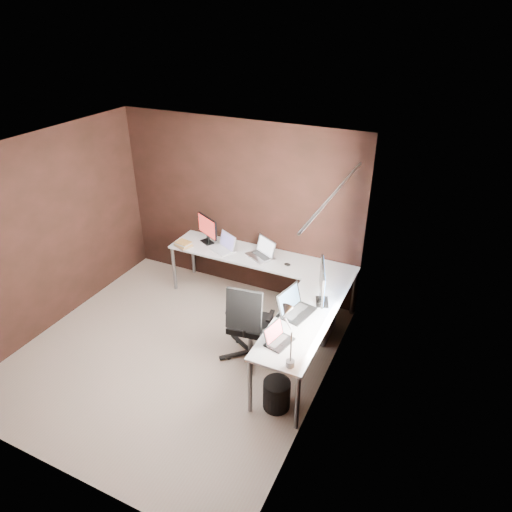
{
  "coord_description": "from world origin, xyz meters",
  "views": [
    {
      "loc": [
        2.76,
        -3.49,
        3.79
      ],
      "look_at": [
        0.67,
        0.95,
        1.06
      ],
      "focal_mm": 32.0,
      "sensor_mm": 36.0,
      "label": 1
    }
  ],
  "objects_px": {
    "laptop_white": "(224,246)",
    "wastebasket": "(277,394)",
    "laptop_black_big": "(294,307)",
    "laptop_silver": "(262,253)",
    "monitor_right": "(322,282)",
    "desk_lamp": "(288,328)",
    "monitor_left": "(207,228)",
    "office_chair": "(249,336)",
    "book_stack": "(183,244)",
    "drawer_pedestal": "(316,313)",
    "laptop_black_small": "(277,338)"
  },
  "relations": [
    {
      "from": "monitor_left",
      "to": "office_chair",
      "type": "xyz_separation_m",
      "value": [
        1.26,
        -1.21,
        -0.65
      ]
    },
    {
      "from": "book_stack",
      "to": "desk_lamp",
      "type": "bearing_deg",
      "value": -35.44
    },
    {
      "from": "drawer_pedestal",
      "to": "monitor_right",
      "type": "xyz_separation_m",
      "value": [
        0.15,
        -0.35,
        0.7
      ]
    },
    {
      "from": "monitor_right",
      "to": "wastebasket",
      "type": "relative_size",
      "value": 1.68
    },
    {
      "from": "laptop_white",
      "to": "book_stack",
      "type": "distance_m",
      "value": 0.6
    },
    {
      "from": "monitor_left",
      "to": "book_stack",
      "type": "bearing_deg",
      "value": -105.04
    },
    {
      "from": "book_stack",
      "to": "desk_lamp",
      "type": "height_order",
      "value": "desk_lamp"
    },
    {
      "from": "monitor_left",
      "to": "office_chair",
      "type": "height_order",
      "value": "monitor_left"
    },
    {
      "from": "monitor_right",
      "to": "desk_lamp",
      "type": "bearing_deg",
      "value": 160.35
    },
    {
      "from": "drawer_pedestal",
      "to": "laptop_white",
      "type": "height_order",
      "value": "laptop_white"
    },
    {
      "from": "laptop_white",
      "to": "laptop_black_big",
      "type": "xyz_separation_m",
      "value": [
        1.43,
        -0.97,
        0.01
      ]
    },
    {
      "from": "office_chair",
      "to": "wastebasket",
      "type": "xyz_separation_m",
      "value": [
        0.61,
        -0.59,
        -0.14
      ]
    },
    {
      "from": "laptop_silver",
      "to": "wastebasket",
      "type": "bearing_deg",
      "value": -31.78
    },
    {
      "from": "laptop_black_small",
      "to": "office_chair",
      "type": "xyz_separation_m",
      "value": [
        -0.53,
        0.43,
        -0.47
      ]
    },
    {
      "from": "laptop_white",
      "to": "wastebasket",
      "type": "xyz_separation_m",
      "value": [
        1.54,
        -1.7,
        -0.61
      ]
    },
    {
      "from": "laptop_silver",
      "to": "laptop_black_big",
      "type": "xyz_separation_m",
      "value": [
        0.86,
        -1.03,
        0.0
      ]
    },
    {
      "from": "monitor_left",
      "to": "laptop_black_small",
      "type": "xyz_separation_m",
      "value": [
        1.79,
        -1.64,
        -0.18
      ]
    },
    {
      "from": "monitor_right",
      "to": "book_stack",
      "type": "relative_size",
      "value": 2.01
    },
    {
      "from": "monitor_left",
      "to": "wastebasket",
      "type": "height_order",
      "value": "monitor_left"
    },
    {
      "from": "laptop_black_small",
      "to": "book_stack",
      "type": "xyz_separation_m",
      "value": [
        -2.04,
        1.37,
        -0.01
      ]
    },
    {
      "from": "monitor_right",
      "to": "laptop_black_big",
      "type": "height_order",
      "value": "monitor_right"
    },
    {
      "from": "office_chair",
      "to": "wastebasket",
      "type": "distance_m",
      "value": 0.86
    },
    {
      "from": "desk_lamp",
      "to": "office_chair",
      "type": "height_order",
      "value": "desk_lamp"
    },
    {
      "from": "drawer_pedestal",
      "to": "book_stack",
      "type": "distance_m",
      "value": 2.13
    },
    {
      "from": "laptop_white",
      "to": "wastebasket",
      "type": "height_order",
      "value": "laptop_white"
    },
    {
      "from": "wastebasket",
      "to": "laptop_black_big",
      "type": "bearing_deg",
      "value": 98.64
    },
    {
      "from": "monitor_left",
      "to": "laptop_silver",
      "type": "xyz_separation_m",
      "value": [
        0.89,
        -0.05,
        -0.17
      ]
    },
    {
      "from": "book_stack",
      "to": "laptop_silver",
      "type": "bearing_deg",
      "value": 10.83
    },
    {
      "from": "book_stack",
      "to": "office_chair",
      "type": "xyz_separation_m",
      "value": [
        1.51,
        -0.94,
        -0.46
      ]
    },
    {
      "from": "wastebasket",
      "to": "book_stack",
      "type": "bearing_deg",
      "value": 144.06
    },
    {
      "from": "office_chair",
      "to": "laptop_black_big",
      "type": "bearing_deg",
      "value": 7.19
    },
    {
      "from": "wastebasket",
      "to": "laptop_white",
      "type": "bearing_deg",
      "value": 132.13
    },
    {
      "from": "laptop_silver",
      "to": "wastebasket",
      "type": "relative_size",
      "value": 1.36
    },
    {
      "from": "laptop_silver",
      "to": "book_stack",
      "type": "xyz_separation_m",
      "value": [
        -1.14,
        -0.22,
        -0.02
      ]
    },
    {
      "from": "drawer_pedestal",
      "to": "laptop_black_small",
      "type": "bearing_deg",
      "value": -91.84
    },
    {
      "from": "laptop_black_big",
      "to": "wastebasket",
      "type": "xyz_separation_m",
      "value": [
        0.11,
        -0.73,
        -0.62
      ]
    },
    {
      "from": "monitor_right",
      "to": "laptop_black_small",
      "type": "height_order",
      "value": "monitor_right"
    },
    {
      "from": "monitor_right",
      "to": "drawer_pedestal",
      "type": "bearing_deg",
      "value": 2.57
    },
    {
      "from": "drawer_pedestal",
      "to": "laptop_black_big",
      "type": "relative_size",
      "value": 1.28
    },
    {
      "from": "laptop_black_big",
      "to": "office_chair",
      "type": "relative_size",
      "value": 0.45
    },
    {
      "from": "monitor_left",
      "to": "laptop_white",
      "type": "distance_m",
      "value": 0.39
    },
    {
      "from": "drawer_pedestal",
      "to": "laptop_silver",
      "type": "height_order",
      "value": "laptop_silver"
    },
    {
      "from": "laptop_black_big",
      "to": "desk_lamp",
      "type": "height_order",
      "value": "desk_lamp"
    },
    {
      "from": "book_stack",
      "to": "drawer_pedestal",
      "type": "bearing_deg",
      "value": -4.13
    },
    {
      "from": "monitor_left",
      "to": "laptop_black_big",
      "type": "distance_m",
      "value": 2.07
    },
    {
      "from": "monitor_left",
      "to": "desk_lamp",
      "type": "relative_size",
      "value": 0.66
    },
    {
      "from": "laptop_silver",
      "to": "drawer_pedestal",
      "type": "bearing_deg",
      "value": 7.64
    },
    {
      "from": "monitor_right",
      "to": "desk_lamp",
      "type": "xyz_separation_m",
      "value": [
        0.0,
        -1.08,
        0.12
      ]
    },
    {
      "from": "laptop_white",
      "to": "laptop_silver",
      "type": "bearing_deg",
      "value": 33.51
    },
    {
      "from": "drawer_pedestal",
      "to": "monitor_left",
      "type": "relative_size",
      "value": 1.44
    }
  ]
}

